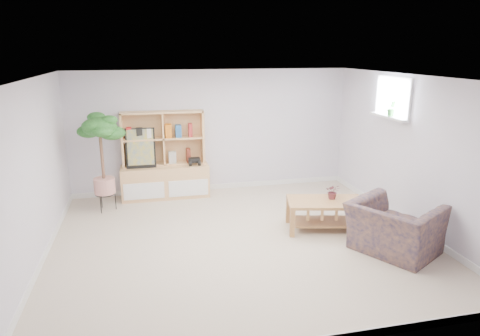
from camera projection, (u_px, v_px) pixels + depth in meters
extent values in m
cube|color=tan|center=(240.00, 240.00, 6.43)|extent=(5.50, 5.00, 0.01)
cube|color=white|center=(240.00, 77.00, 5.79)|extent=(5.50, 5.00, 0.01)
cube|color=silver|center=(212.00, 131.00, 8.46)|extent=(5.50, 0.01, 2.40)
cube|color=silver|center=(303.00, 234.00, 3.76)|extent=(5.50, 0.01, 2.40)
cube|color=silver|center=(33.00, 175.00, 5.53)|extent=(0.01, 5.00, 2.40)
cube|color=silver|center=(411.00, 153.00, 6.70)|extent=(0.01, 5.00, 2.40)
cube|color=white|center=(388.00, 117.00, 7.12)|extent=(0.14, 1.00, 0.04)
imported|color=#174A22|center=(333.00, 191.00, 6.74)|extent=(0.28, 0.27, 0.24)
imported|color=#0E163E|center=(394.00, 225.00, 5.94)|extent=(1.40, 1.45, 0.83)
imported|color=#19401E|center=(392.00, 108.00, 7.00)|extent=(0.18, 0.17, 0.26)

